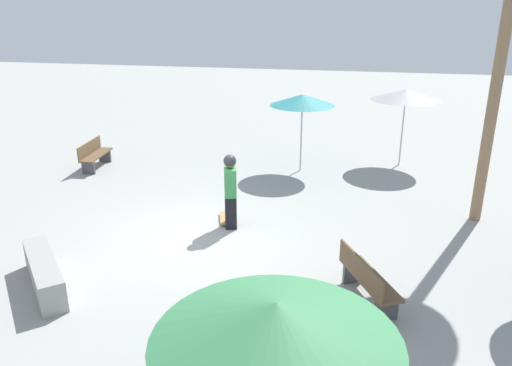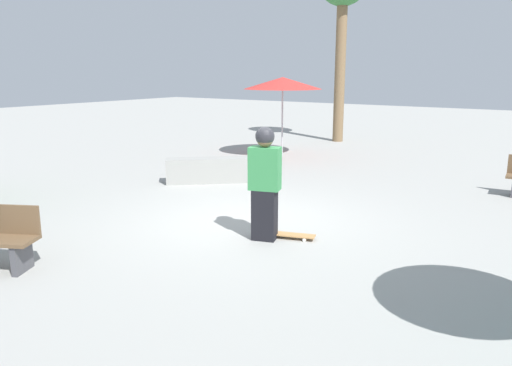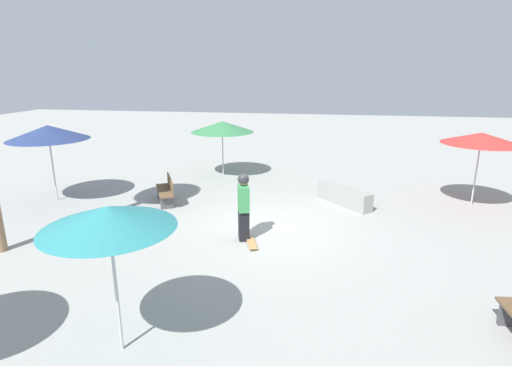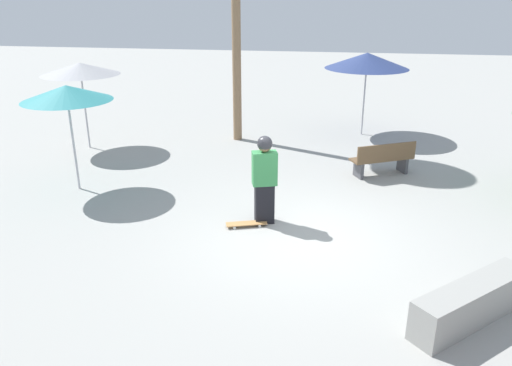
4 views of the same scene
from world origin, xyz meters
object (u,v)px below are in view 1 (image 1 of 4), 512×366
skateboard (224,218)px  bench_far (94,155)px  bench_near (367,279)px  shade_umbrella_teal (302,100)px  concrete_ledge (44,273)px  shade_umbrella_green (276,322)px  shade_umbrella_grey (406,95)px  skater_main (230,189)px

skateboard → bench_far: size_ratio=0.50×
bench_near → shade_umbrella_teal: bearing=169.0°
shade_umbrella_teal → bench_far: bearing=9.5°
bench_far → skateboard: bearing=53.8°
bench_near → bench_far: (8.50, -5.92, 0.00)m
concrete_ledge → bench_near: bearing=-172.2°
skateboard → bench_far: 6.01m
bench_far → bench_near: bearing=50.2°
skateboard → shade_umbrella_green: shade_umbrella_green is taller
concrete_ledge → shade_umbrella_teal: size_ratio=0.77×
bench_near → shade_umbrella_grey: 8.55m
skateboard → shade_umbrella_teal: bearing=-35.8°
concrete_ledge → shade_umbrella_grey: shade_umbrella_grey is taller
concrete_ledge → shade_umbrella_green: (-4.83, 2.99, 1.75)m
skateboard → shade_umbrella_teal: 4.91m
skater_main → skateboard: (0.26, -0.31, -0.90)m
skateboard → shade_umbrella_teal: shade_umbrella_teal is taller
shade_umbrella_grey → shade_umbrella_teal: (3.08, 1.28, -0.05)m
skater_main → skateboard: 0.98m
concrete_ledge → shade_umbrella_grey: size_ratio=0.76×
shade_umbrella_teal → shade_umbrella_green: bearing=95.7°
skater_main → bench_far: bearing=40.0°
shade_umbrella_grey → bench_near: bearing=83.0°
skateboard → concrete_ledge: 4.35m
shade_umbrella_teal → skateboard: bearing=72.5°
concrete_ledge → bench_near: 5.86m
shade_umbrella_green → shade_umbrella_grey: size_ratio=1.05×
bench_far → shade_umbrella_teal: size_ratio=0.68×
skater_main → skateboard: size_ratio=2.15×
concrete_ledge → shade_umbrella_grey: 11.53m
bench_near → shade_umbrella_teal: 7.52m
bench_near → shade_umbrella_grey: bearing=145.6°
bench_near → shade_umbrella_teal: size_ratio=0.68×
skater_main → shade_umbrella_teal: bearing=-30.8°
skater_main → shade_umbrella_teal: 4.80m
bench_near → shade_umbrella_teal: (2.05, -7.00, 1.80)m
shade_umbrella_grey → shade_umbrella_teal: bearing=22.6°
skater_main → bench_near: size_ratio=1.09×
shade_umbrella_grey → shade_umbrella_teal: 3.33m
shade_umbrella_teal → concrete_ledge: bearing=64.3°
bench_near → bench_far: same height
bench_far → shade_umbrella_green: 12.39m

